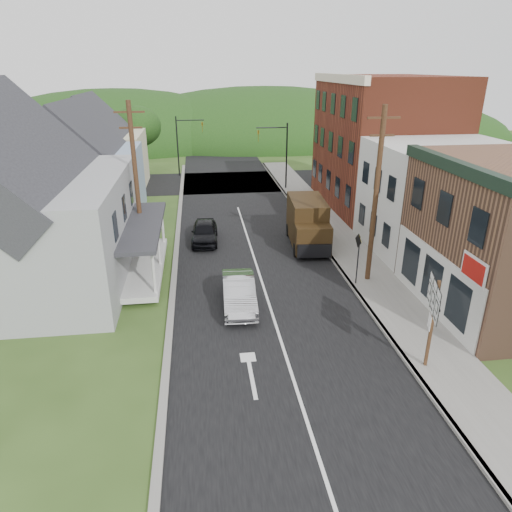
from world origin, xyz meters
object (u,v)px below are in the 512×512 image
object	(u,v)px
silver_sedan	(239,293)
route_sign_cluster	(433,312)
delivery_van	(308,223)
dark_sedan	(205,232)
warning_sign	(358,252)

from	to	relation	value
silver_sedan	route_sign_cluster	world-z (taller)	route_sign_cluster
route_sign_cluster	delivery_van	bearing A→B (deg)	114.34
dark_sedan	warning_sign	xyz separation A→B (m)	(7.62, -7.46, 1.22)
dark_sedan	warning_sign	distance (m)	10.73
silver_sedan	delivery_van	size ratio (longest dim) A/B	0.80
dark_sedan	silver_sedan	bearing A→B (deg)	-78.22
delivery_van	route_sign_cluster	xyz separation A→B (m)	(1.43, -13.16, 0.96)
silver_sedan	dark_sedan	xyz separation A→B (m)	(-1.40, 8.88, -0.02)
silver_sedan	route_sign_cluster	bearing A→B (deg)	-39.55
silver_sedan	delivery_van	distance (m)	9.02
silver_sedan	warning_sign	bearing A→B (deg)	14.67
silver_sedan	dark_sedan	bearing A→B (deg)	100.81
warning_sign	silver_sedan	bearing A→B (deg)	-171.23
delivery_van	route_sign_cluster	world-z (taller)	route_sign_cluster
dark_sedan	route_sign_cluster	xyz separation A→B (m)	(7.88, -14.59, 1.75)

